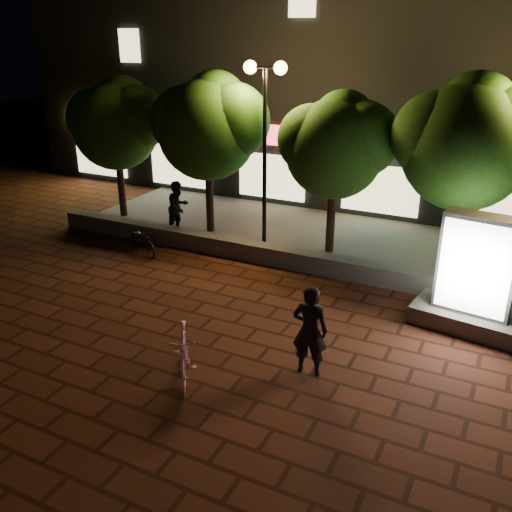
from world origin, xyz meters
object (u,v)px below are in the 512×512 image
Objects in this scene: tree_left at (210,123)px; tree_mid at (338,142)px; ad_kiosk at (475,284)px; street_lamp_left at (265,108)px; rider at (310,331)px; scooter_pink at (184,354)px; tree_right at (469,139)px; scooter_parked at (143,241)px; tree_far_left at (118,121)px; pedestrian at (178,207)px.

tree_mid is (4.00, -0.00, -0.23)m from tree_left.
street_lamp_left is at bearing 157.75° from ad_kiosk.
street_lamp_left is 2.87× the size of rider.
street_lamp_left is 3.13× the size of scooter_pink.
tree_right reaches higher than rider.
street_lamp_left is 7.43m from rider.
rider is at bearing -2.34° from scooter_pink.
scooter_parked is (-0.88, -2.46, -3.05)m from tree_left.
rider is (1.59, -5.93, -2.31)m from tree_mid.
tree_left reaches higher than scooter_parked.
tree_far_left is 3.51m from tree_left.
tree_left is at bearing 172.30° from street_lamp_left.
scooter_parked is (-4.47, 4.62, -0.10)m from scooter_pink.
tree_far_left is at bearing -180.00° from tree_right.
tree_mid is at bearing 145.83° from ad_kiosk.
tree_mid is (7.50, -0.00, -0.08)m from tree_far_left.
tree_far_left is 10.41m from scooter_pink.
street_lamp_left is at bearing -24.42° from scooter_parked.
tree_left is 3.25× the size of scooter_parked.
pedestrian is (-2.78, -0.41, -3.12)m from street_lamp_left.
ad_kiosk reaches higher than rider.
ad_kiosk reaches higher than pedestrian.
tree_far_left is at bearing -180.00° from tree_left.
tree_right is at bearing -45.55° from scooter_parked.
pedestrian is at bearing -47.02° from rider.
tree_far_left is 3.64m from pedestrian.
scooter_pink is at bearing 22.25° from rider.
scooter_pink is (-0.41, -7.09, -2.72)m from tree_mid.
tree_mid is at bearing 54.40° from scooter_pink.
ad_kiosk is at bearing -22.25° from street_lamp_left.
tree_far_left is 10.81m from tree_right.
tree_left reaches higher than tree_far_left.
tree_mid is at bearing -180.00° from tree_right.
tree_far_left is at bearing 180.00° from tree_mid.
tree_left reaches higher than ad_kiosk.
tree_left reaches higher than pedestrian.
tree_mid is 0.89× the size of tree_right.
tree_right is 3.37× the size of scooter_parked.
ad_kiosk is at bearing -91.87° from pedestrian.
tree_left is at bearing 161.06° from ad_kiosk.
tree_far_left is 11.12m from rider.
rider is at bearing -57.28° from street_lamp_left.
pedestrian reaches higher than scooter_pink.
rider is 1.20× the size of scooter_parked.
tree_right reaches higher than tree_far_left.
scooter_pink is 0.92× the size of rider.
tree_left is at bearing 84.55° from scooter_pink.
street_lamp_left reaches higher than tree_far_left.
tree_mid is 2.50× the size of rider.
tree_right is 9.12m from scooter_parked.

